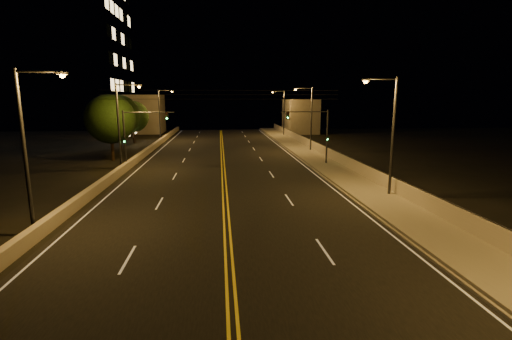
{
  "coord_description": "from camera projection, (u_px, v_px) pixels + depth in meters",
  "views": [
    {
      "loc": [
        -0.31,
        -5.46,
        7.07
      ],
      "look_at": [
        2.0,
        18.0,
        2.5
      ],
      "focal_mm": 26.0,
      "sensor_mm": 36.0,
      "label": 1
    }
  ],
  "objects": [
    {
      "name": "road",
      "position": [
        225.0,
        200.0,
        26.24
      ],
      "size": [
        18.0,
        120.0,
        0.02
      ],
      "primitive_type": "cube",
      "color": "black",
      "rests_on": "ground"
    },
    {
      "name": "sidewalk",
      "position": [
        372.0,
        194.0,
        27.26
      ],
      "size": [
        3.6,
        120.0,
        0.3
      ],
      "primitive_type": "cube",
      "color": "slate",
      "rests_on": "ground"
    },
    {
      "name": "curb",
      "position": [
        347.0,
        196.0,
        27.09
      ],
      "size": [
        0.14,
        120.0,
        0.15
      ],
      "primitive_type": "cube",
      "color": "slate",
      "rests_on": "ground"
    },
    {
      "name": "parapet_wall",
      "position": [
        394.0,
        185.0,
        27.29
      ],
      "size": [
        0.3,
        120.0,
        1.0
      ],
      "primitive_type": "cube",
      "color": "#AB9F8E",
      "rests_on": "sidewalk"
    },
    {
      "name": "jersey_barrier",
      "position": [
        83.0,
        198.0,
        25.24
      ],
      "size": [
        0.45,
        120.0,
        0.77
      ],
      "primitive_type": "cube",
      "color": "#AB9F8E",
      "rests_on": "ground"
    },
    {
      "name": "distant_building_right",
      "position": [
        300.0,
        116.0,
        77.17
      ],
      "size": [
        6.0,
        10.0,
        6.84
      ],
      "primitive_type": "cube",
      "color": "gray",
      "rests_on": "ground"
    },
    {
      "name": "distant_building_left",
      "position": [
        143.0,
        114.0,
        76.46
      ],
      "size": [
        8.0,
        8.0,
        7.77
      ],
      "primitive_type": "cube",
      "color": "gray",
      "rests_on": "ground"
    },
    {
      "name": "parapet_rail",
      "position": [
        395.0,
        178.0,
        27.19
      ],
      "size": [
        0.06,
        120.0,
        0.06
      ],
      "primitive_type": "cylinder",
      "rotation": [
        1.57,
        0.0,
        0.0
      ],
      "color": "black",
      "rests_on": "parapet_wall"
    },
    {
      "name": "lane_markings",
      "position": [
        225.0,
        200.0,
        26.17
      ],
      "size": [
        17.32,
        116.0,
        0.0
      ],
      "color": "silver",
      "rests_on": "road"
    },
    {
      "name": "streetlight_1",
      "position": [
        389.0,
        129.0,
        25.83
      ],
      "size": [
        2.55,
        0.28,
        8.51
      ],
      "color": "#2D2D33",
      "rests_on": "ground"
    },
    {
      "name": "streetlight_2",
      "position": [
        309.0,
        115.0,
        48.74
      ],
      "size": [
        2.55,
        0.28,
        8.51
      ],
      "color": "#2D2D33",
      "rests_on": "ground"
    },
    {
      "name": "streetlight_3",
      "position": [
        282.0,
        110.0,
        69.24
      ],
      "size": [
        2.55,
        0.28,
        8.51
      ],
      "color": "#2D2D33",
      "rests_on": "ground"
    },
    {
      "name": "streetlight_4",
      "position": [
        29.0,
        141.0,
        18.73
      ],
      "size": [
        2.55,
        0.28,
        8.51
      ],
      "color": "#2D2D33",
      "rests_on": "ground"
    },
    {
      "name": "streetlight_5",
      "position": [
        121.0,
        120.0,
        36.37
      ],
      "size": [
        2.55,
        0.28,
        8.51
      ],
      "color": "#2D2D33",
      "rests_on": "ground"
    },
    {
      "name": "streetlight_6",
      "position": [
        161.0,
        111.0,
        61.49
      ],
      "size": [
        2.55,
        0.28,
        8.51
      ],
      "color": "#2D2D33",
      "rests_on": "ground"
    },
    {
      "name": "traffic_signal_right",
      "position": [
        318.0,
        130.0,
        38.9
      ],
      "size": [
        5.11,
        0.31,
        5.9
      ],
      "color": "#2D2D33",
      "rests_on": "ground"
    },
    {
      "name": "traffic_signal_left",
      "position": [
        135.0,
        132.0,
        37.1
      ],
      "size": [
        5.11,
        0.31,
        5.9
      ],
      "color": "#2D2D33",
      "rests_on": "ground"
    },
    {
      "name": "overhead_wires",
      "position": [
        222.0,
        95.0,
        34.12
      ],
      "size": [
        22.0,
        0.03,
        0.83
      ],
      "color": "black"
    },
    {
      "name": "building_tower",
      "position": [
        35.0,
        49.0,
        53.1
      ],
      "size": [
        24.0,
        15.0,
        29.21
      ],
      "color": "gray",
      "rests_on": "ground"
    },
    {
      "name": "tree_0",
      "position": [
        110.0,
        119.0,
        42.01
      ],
      "size": [
        5.57,
        5.57,
        7.56
      ],
      "color": "black",
      "rests_on": "ground"
    },
    {
      "name": "tree_1",
      "position": [
        119.0,
        116.0,
        49.81
      ],
      "size": [
        5.6,
        5.6,
        7.59
      ],
      "color": "black",
      "rests_on": "ground"
    },
    {
      "name": "tree_2",
      "position": [
        133.0,
        117.0,
        58.64
      ],
      "size": [
        4.95,
        4.95,
        6.71
      ],
      "color": "black",
      "rests_on": "ground"
    }
  ]
}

